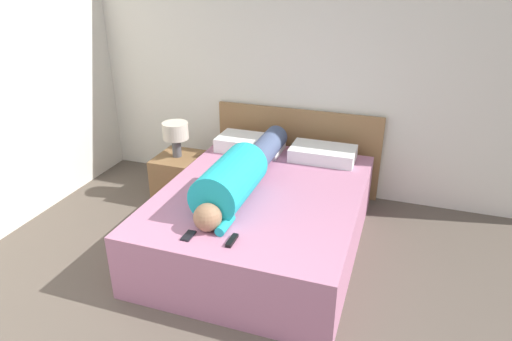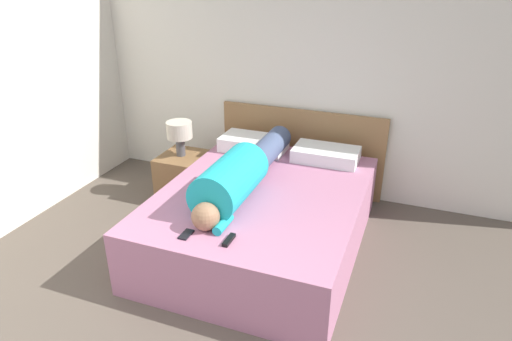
% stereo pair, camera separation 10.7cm
% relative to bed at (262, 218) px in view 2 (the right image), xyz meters
% --- Properties ---
extents(wall_back, '(5.59, 0.06, 2.60)m').
position_rel_bed_xyz_m(wall_back, '(-0.03, 1.23, 1.04)').
color(wall_back, silver).
rests_on(wall_back, ground_plane).
extents(bed, '(1.61, 2.06, 0.53)m').
position_rel_bed_xyz_m(bed, '(0.00, 0.00, 0.00)').
color(bed, '#B2708E').
rests_on(bed, ground_plane).
extents(headboard, '(1.73, 0.04, 0.89)m').
position_rel_bed_xyz_m(headboard, '(0.00, 1.16, 0.18)').
color(headboard, olive).
rests_on(headboard, ground_plane).
extents(nightstand, '(0.42, 0.49, 0.46)m').
position_rel_bed_xyz_m(nightstand, '(-1.09, 0.56, -0.03)').
color(nightstand, brown).
rests_on(nightstand, ground_plane).
extents(table_lamp, '(0.25, 0.25, 0.35)m').
position_rel_bed_xyz_m(table_lamp, '(-1.09, 0.56, 0.45)').
color(table_lamp, '#4C4C51').
rests_on(table_lamp, nightstand).
extents(person_lying, '(0.37, 1.78, 0.37)m').
position_rel_bed_xyz_m(person_lying, '(-0.17, -0.06, 0.42)').
color(person_lying, '#936B4C').
rests_on(person_lying, bed).
extents(pillow_near_headboard, '(0.64, 0.37, 0.14)m').
position_rel_bed_xyz_m(pillow_near_headboard, '(-0.39, 0.80, 0.33)').
color(pillow_near_headboard, white).
rests_on(pillow_near_headboard, bed).
extents(pillow_second, '(0.61, 0.37, 0.12)m').
position_rel_bed_xyz_m(pillow_second, '(0.34, 0.80, 0.33)').
color(pillow_second, white).
rests_on(pillow_second, bed).
extents(tv_remote, '(0.04, 0.15, 0.02)m').
position_rel_bed_xyz_m(tv_remote, '(0.05, -0.79, 0.28)').
color(tv_remote, black).
rests_on(tv_remote, bed).
extents(cell_phone, '(0.06, 0.13, 0.01)m').
position_rel_bed_xyz_m(cell_phone, '(-0.26, -0.82, 0.27)').
color(cell_phone, black).
rests_on(cell_phone, bed).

